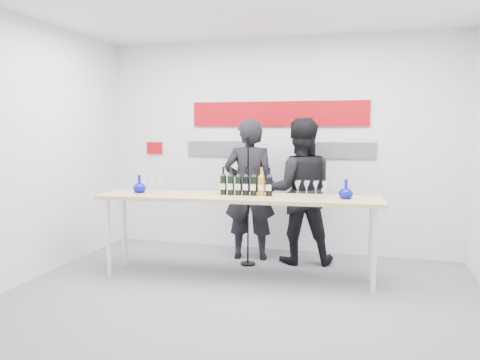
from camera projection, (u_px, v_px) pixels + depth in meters
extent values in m
plane|color=slate|center=(241.00, 297.00, 4.88)|extent=(5.00, 5.00, 0.00)
cube|color=silver|center=(278.00, 146.00, 6.63)|extent=(5.00, 0.04, 3.00)
cube|color=#A1060D|center=(278.00, 114.00, 6.55)|extent=(2.50, 0.02, 0.35)
cube|color=#59595E|center=(217.00, 149.00, 6.84)|extent=(0.90, 0.02, 0.22)
cube|color=#59595E|center=(343.00, 150.00, 6.37)|extent=(0.90, 0.02, 0.22)
cube|color=#A1060D|center=(155.00, 148.00, 7.10)|extent=(0.25, 0.02, 0.18)
cube|color=#D4B672|center=(238.00, 198.00, 5.39)|extent=(3.30, 0.88, 0.04)
cylinder|color=silver|center=(108.00, 237.00, 5.53)|extent=(0.05, 0.05, 0.93)
cylinder|color=silver|center=(374.00, 251.00, 4.94)|extent=(0.05, 0.05, 0.93)
cylinder|color=silver|center=(124.00, 229.00, 5.96)|extent=(0.05, 0.05, 0.93)
cylinder|color=silver|center=(371.00, 241.00, 5.36)|extent=(0.05, 0.05, 0.93)
imported|color=black|center=(249.00, 189.00, 6.23)|extent=(0.74, 0.54, 1.88)
imported|color=black|center=(300.00, 191.00, 6.06)|extent=(1.04, 0.89, 1.88)
cylinder|color=black|center=(248.00, 264.00, 6.03)|extent=(0.19, 0.19, 0.02)
cylinder|color=black|center=(248.00, 203.00, 5.94)|extent=(0.02, 0.02, 1.61)
sphere|color=black|center=(247.00, 138.00, 5.82)|extent=(0.05, 0.05, 0.05)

